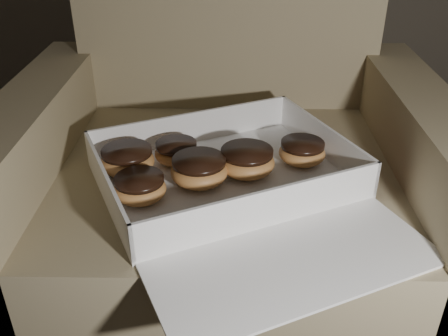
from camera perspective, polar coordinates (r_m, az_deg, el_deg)
armchair at (r=1.11m, az=0.31°, el=-3.23°), size 0.87×0.74×0.91m
bakery_box at (r=0.89m, az=1.44°, el=-2.08°), size 0.61×0.65×0.07m
donut_a at (r=0.97m, az=8.91°, el=1.87°), size 0.09×0.09×0.04m
donut_b at (r=0.94m, az=-10.98°, el=0.90°), size 0.10×0.10×0.05m
donut_c at (r=0.89m, az=-2.85°, el=-0.24°), size 0.10×0.10×0.05m
donut_d at (r=0.92m, az=2.62°, el=0.81°), size 0.10×0.10×0.05m
donut_e at (r=0.86m, az=-9.60°, el=-2.21°), size 0.09×0.09×0.05m
donut_f at (r=0.97m, az=-5.45°, el=1.87°), size 0.08×0.08×0.04m
crumb_a at (r=0.83m, az=2.11°, el=-5.00°), size 0.01×0.01×0.00m
crumb_b at (r=0.78m, az=-9.58°, el=-8.36°), size 0.01×0.01×0.00m
crumb_c at (r=0.78m, az=-6.19°, el=-8.09°), size 0.01×0.01×0.00m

